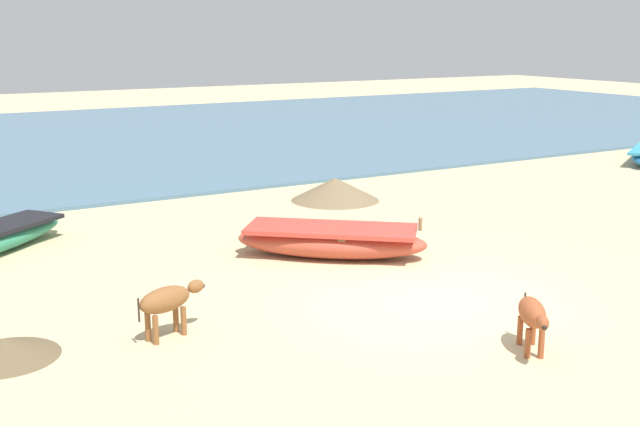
# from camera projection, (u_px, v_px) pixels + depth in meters

# --- Properties ---
(ground) EXTENTS (80.00, 80.00, 0.00)m
(ground) POSITION_uv_depth(u_px,v_px,m) (431.00, 301.00, 10.51)
(ground) COLOR #CCB789
(sea_water) EXTENTS (60.00, 20.00, 0.08)m
(sea_water) POSITION_uv_depth(u_px,v_px,m) (88.00, 140.00, 25.63)
(sea_water) COLOR slate
(sea_water) RESTS_ON ground
(fishing_boat_0) EXTENTS (2.99, 2.73, 0.69)m
(fishing_boat_0) POSITION_uv_depth(u_px,v_px,m) (331.00, 240.00, 12.53)
(fishing_boat_0) COLOR #B74733
(fishing_boat_0) RESTS_ON ground
(calf_near_brown) EXTENTS (0.94, 0.47, 0.62)m
(calf_near_brown) POSITION_uv_depth(u_px,v_px,m) (167.00, 301.00, 9.19)
(calf_near_brown) COLOR brown
(calf_near_brown) RESTS_ON ground
(calf_far_rust) EXTENTS (0.65, 0.87, 0.61)m
(calf_far_rust) POSITION_uv_depth(u_px,v_px,m) (533.00, 315.00, 8.75)
(calf_far_rust) COLOR #9E4C28
(calf_far_rust) RESTS_ON ground
(debris_pile_0) EXTENTS (2.66, 2.66, 0.49)m
(debris_pile_0) POSITION_uv_depth(u_px,v_px,m) (335.00, 189.00, 16.71)
(debris_pile_0) COLOR #7A6647
(debris_pile_0) RESTS_ON ground
(debris_pile_1) EXTENTS (1.70, 1.70, 0.22)m
(debris_pile_1) POSITION_uv_depth(u_px,v_px,m) (4.00, 348.00, 8.68)
(debris_pile_1) COLOR brown
(debris_pile_1) RESTS_ON ground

